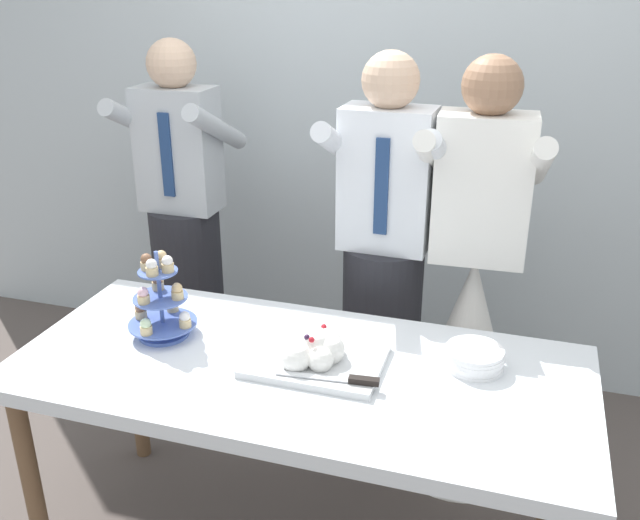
{
  "coord_description": "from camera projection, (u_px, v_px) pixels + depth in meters",
  "views": [
    {
      "loc": [
        0.62,
        -1.75,
        1.92
      ],
      "look_at": [
        0.03,
        0.15,
        1.07
      ],
      "focal_mm": 38.71,
      "sensor_mm": 36.0,
      "label": 1
    }
  ],
  "objects": [
    {
      "name": "dessert_table",
      "position": [
        298.0,
        385.0,
        2.18
      ],
      "size": [
        1.8,
        0.8,
        0.78
      ],
      "color": "silver",
      "rests_on": "ground_plane"
    },
    {
      "name": "plate_stack",
      "position": [
        475.0,
        358.0,
        2.13
      ],
      "size": [
        0.18,
        0.18,
        0.07
      ],
      "color": "white",
      "rests_on": "dessert_table"
    },
    {
      "name": "rear_wall",
      "position": [
        399.0,
        79.0,
        3.18
      ],
      "size": [
        5.2,
        0.1,
        2.9
      ],
      "primitive_type": "cube",
      "color": "silver",
      "rests_on": "ground_plane"
    },
    {
      "name": "person_bride",
      "position": [
        468.0,
        337.0,
        2.71
      ],
      "size": [
        0.56,
        0.56,
        1.66
      ],
      "color": "white",
      "rests_on": "ground_plane"
    },
    {
      "name": "person_guest",
      "position": [
        186.0,
        244.0,
        3.18
      ],
      "size": [
        0.46,
        0.49,
        1.66
      ],
      "color": "#232328",
      "rests_on": "ground_plane"
    },
    {
      "name": "cupcake_stand",
      "position": [
        161.0,
        303.0,
        2.29
      ],
      "size": [
        0.23,
        0.23,
        0.31
      ],
      "color": "#4C66B2",
      "rests_on": "dessert_table"
    },
    {
      "name": "person_groom",
      "position": [
        383.0,
        286.0,
        2.76
      ],
      "size": [
        0.47,
        0.5,
        1.66
      ],
      "color": "#232328",
      "rests_on": "ground_plane"
    },
    {
      "name": "main_cake_tray",
      "position": [
        315.0,
        352.0,
        2.14
      ],
      "size": [
        0.44,
        0.31,
        0.12
      ],
      "color": "silver",
      "rests_on": "dessert_table"
    }
  ]
}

